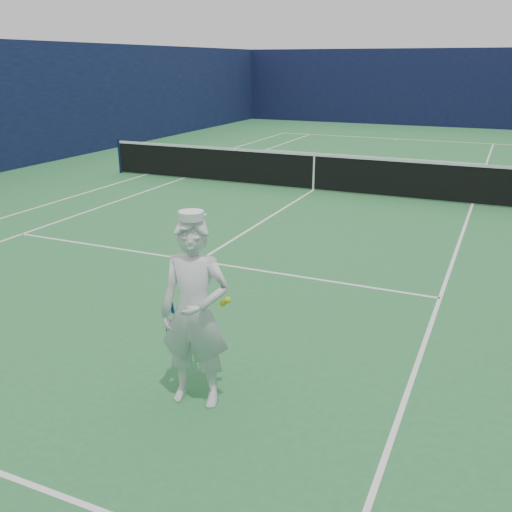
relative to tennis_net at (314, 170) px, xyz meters
The scene contains 5 objects.
ground 0.55m from the tennis_net, ahead, with size 80.00×80.00×0.00m, color #2B723B.
court_markings 0.55m from the tennis_net, ahead, with size 11.03×23.83×0.01m.
windscreen_fence 1.45m from the tennis_net, ahead, with size 20.12×36.12×4.00m.
tennis_net is the anchor object (origin of this frame).
tennis_player 10.43m from the tennis_net, 78.20° to the right, with size 0.85×0.58×2.03m.
Camera 1 is at (4.77, -14.67, 3.35)m, focal length 40.00 mm.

